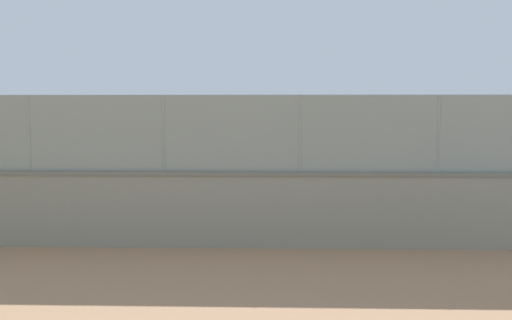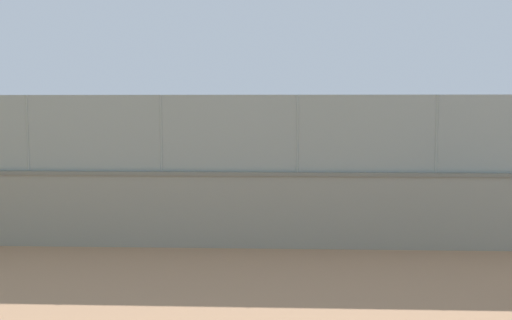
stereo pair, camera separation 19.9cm
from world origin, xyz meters
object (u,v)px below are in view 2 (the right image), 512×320
(player_baseline_waiting, at_px, (324,170))
(player_foreground_swinging, at_px, (245,158))
(player_near_wall_returning, at_px, (229,172))
(sports_ball, at_px, (343,211))

(player_baseline_waiting, relative_size, player_foreground_swinging, 1.08)
(player_near_wall_returning, xyz_separation_m, sports_ball, (-3.65, 2.86, -0.85))
(player_baseline_waiting, distance_m, player_foreground_swinging, 6.28)
(player_baseline_waiting, xyz_separation_m, player_foreground_swinging, (2.92, -5.55, -0.09))
(player_near_wall_returning, bearing_deg, player_baseline_waiting, 169.41)
(player_near_wall_returning, height_order, sports_ball, player_near_wall_returning)
(player_near_wall_returning, distance_m, sports_ball, 4.71)
(player_foreground_swinging, bearing_deg, player_near_wall_returning, 86.12)
(sports_ball, bearing_deg, player_foreground_swinging, -66.99)
(sports_ball, bearing_deg, player_baseline_waiting, -80.17)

